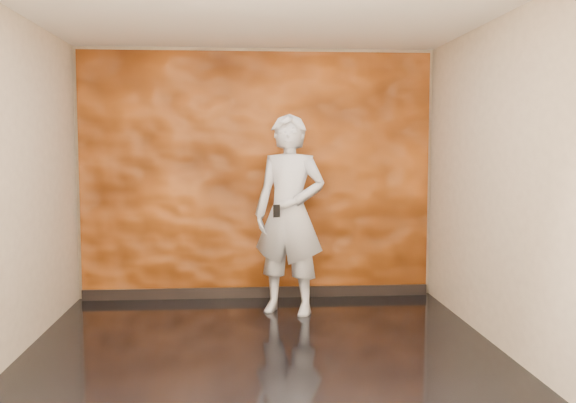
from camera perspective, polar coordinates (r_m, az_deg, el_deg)
The scene contains 5 objects.
room at distance 5.25m, azimuth -2.23°, elevation 1.52°, with size 4.02×4.02×2.81m.
feature_wall at distance 7.20m, azimuth -2.78°, elevation 2.29°, with size 3.90×0.06×2.75m, color #C45D1A.
baseboard at distance 7.35m, azimuth -2.73°, elevation -8.07°, with size 3.90×0.04×0.12m, color black.
man at distance 6.54m, azimuth 0.13°, elevation -1.16°, with size 0.74×0.49×2.04m, color #91959F.
phone at distance 6.26m, azimuth -1.02°, elevation -0.85°, with size 0.07×0.01×0.13m, color black.
Camera 1 is at (-0.18, -5.23, 1.71)m, focal length 40.00 mm.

